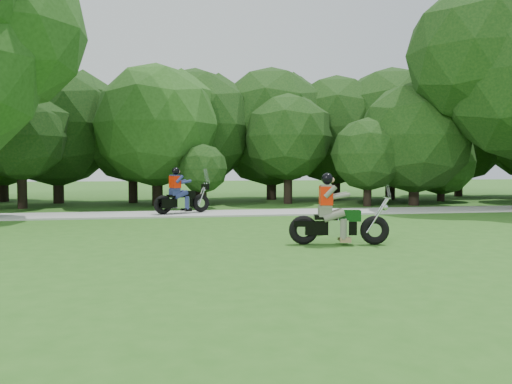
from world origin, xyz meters
name	(u,v)px	position (x,y,z in m)	size (l,w,h in m)	color
ground	(333,248)	(0.00, 0.00, 0.00)	(100.00, 100.00, 0.00)	#2C601B
walkway	(265,213)	(0.00, 8.00, 0.03)	(60.00, 2.20, 0.06)	#A7A7A2
tree_line	(241,130)	(0.05, 14.53, 3.59)	(39.58, 12.32, 7.76)	black
chopper_motorcycle	(334,218)	(0.15, 0.39, 0.60)	(2.27, 0.82, 1.63)	black
touring_motorcycle	(179,197)	(-3.20, 7.90, 0.67)	(2.09, 1.30, 1.68)	black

